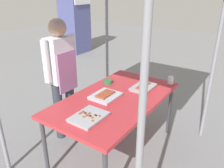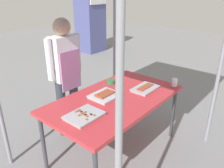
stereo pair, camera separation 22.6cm
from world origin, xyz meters
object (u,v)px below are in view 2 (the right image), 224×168
Objects in this scene: tray_grilled_sausages at (105,95)px; condiment_bowl at (111,82)px; tray_pork_links at (145,88)px; drink_cup_near_edge at (174,82)px; tray_meat_skewers at (84,116)px; stall_table at (115,101)px; vendor_woman at (65,69)px; neighbor_stall_left at (90,18)px.

tray_grilled_sausages is 0.40m from condiment_bowl.
tray_pork_links is 0.40m from drink_cup_near_edge.
tray_meat_skewers is 0.92m from tray_pork_links.
condiment_bowl reaches higher than stall_table.
drink_cup_near_edge is at bearing -26.76° from stall_table.
condiment_bowl is (-0.12, 0.45, 0.01)m from tray_pork_links.
stall_table is 4.65× the size of tray_pork_links.
tray_meat_skewers is at bearing -163.49° from tray_grilled_sausages.
drink_cup_near_edge is at bearing -33.02° from tray_pork_links.
tray_grilled_sausages is 0.95× the size of tray_pork_links.
condiment_bowl is 0.60m from vendor_woman.
tray_grilled_sausages is 3.32× the size of drink_cup_near_edge.
vendor_woman is at bearing -138.98° from neighbor_stall_left.
stall_table is 4.67× the size of tray_meat_skewers.
tray_grilled_sausages is at bearing 150.07° from drink_cup_near_edge.
drink_cup_near_edge reaches higher than tray_meat_skewers.
vendor_woman is at bearing 89.56° from tray_grilled_sausages.
stall_table is at bearing 159.20° from tray_pork_links.
stall_table is 0.14m from tray_grilled_sausages.
tray_meat_skewers reaches higher than stall_table.
drink_cup_near_edge reaches higher than tray_pork_links.
vendor_woman is (0.01, 0.69, 0.16)m from tray_grilled_sausages.
vendor_woman reaches higher than tray_grilled_sausages.
stall_table is 4.94m from neighbor_stall_left.
neighbor_stall_left is at bearing 48.34° from stall_table.
neighbor_stall_left is (2.56, 4.05, 0.22)m from drink_cup_near_edge.
neighbor_stall_left is at bearing 48.39° from condiment_bowl.
tray_grilled_sausages is (-0.07, 0.09, 0.07)m from stall_table.
drink_cup_near_edge is 0.06× the size of vendor_woman.
tray_meat_skewers is 1.00× the size of tray_pork_links.
tray_pork_links is at bearing -20.80° from stall_table.
neighbor_stall_left reaches higher than vendor_woman.
neighbor_stall_left reaches higher than drink_cup_near_edge.
tray_pork_links is 0.17× the size of neighbor_stall_left.
vendor_woman reaches higher than tray_meat_skewers.
tray_grilled_sausages is 0.52m from tray_pork_links.
condiment_bowl is (0.80, 0.35, 0.01)m from tray_meat_skewers.
neighbor_stall_left is (3.35, 3.59, 0.24)m from tray_grilled_sausages.
tray_pork_links is 4.81m from neighbor_stall_left.
tray_meat_skewers is 0.17× the size of neighbor_stall_left.
neighbor_stall_left is at bearing 47.02° from tray_grilled_sausages.
drink_cup_near_edge reaches higher than tray_grilled_sausages.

